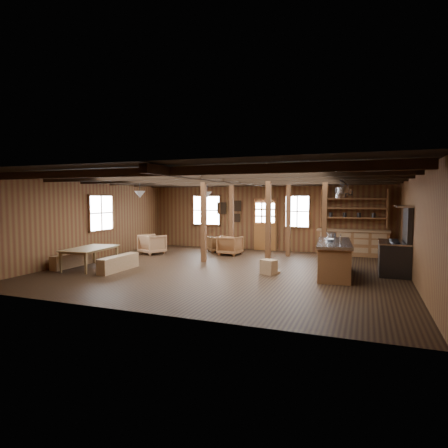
{
  "coord_description": "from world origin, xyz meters",
  "views": [
    {
      "loc": [
        3.85,
        -10.34,
        2.14
      ],
      "look_at": [
        -0.22,
        0.35,
        1.34
      ],
      "focal_mm": 30.0,
      "sensor_mm": 36.0,
      "label": 1
    }
  ],
  "objects": [
    {
      "name": "commercial_range",
      "position": [
        4.65,
        1.06,
        0.63
      ],
      "size": [
        0.8,
        1.56,
        1.93
      ],
      "color": "#2A292C",
      "rests_on": "floor"
    },
    {
      "name": "window_back_right",
      "position": [
        1.3,
        4.46,
        1.6
      ],
      "size": [
        1.02,
        0.06,
        1.32
      ],
      "color": "white",
      "rests_on": "wall_back"
    },
    {
      "name": "bowl",
      "position": [
        2.9,
        0.36,
        0.97
      ],
      "size": [
        0.28,
        0.28,
        0.06
      ],
      "primitive_type": "imported",
      "rotation": [
        0.0,
        0.0,
        0.12
      ],
      "color": "silver",
      "rests_on": "kitchen_island"
    },
    {
      "name": "back_door",
      "position": [
        0.0,
        4.45,
        0.88
      ],
      "size": [
        1.02,
        0.08,
        2.15
      ],
      "color": "brown",
      "rests_on": "floor"
    },
    {
      "name": "armchair_a",
      "position": [
        -1.66,
        3.3,
        0.32
      ],
      "size": [
        0.97,
        0.97,
        0.63
      ],
      "primitive_type": "imported",
      "rotation": [
        0.0,
        0.0,
        3.86
      ],
      "color": "brown",
      "rests_on": "floor"
    },
    {
      "name": "window_back_left",
      "position": [
        -2.6,
        4.46,
        1.6
      ],
      "size": [
        1.32,
        0.06,
        1.32
      ],
      "color": "white",
      "rests_on": "wall_back"
    },
    {
      "name": "step_stool",
      "position": [
        1.34,
        -0.23,
        0.2
      ],
      "size": [
        0.55,
        0.49,
        0.41
      ],
      "primitive_type": "cube",
      "rotation": [
        0.0,
        0.0,
        -0.42
      ],
      "color": "olive",
      "rests_on": "floor"
    },
    {
      "name": "pendant_lamps",
      "position": [
        -2.25,
        1.0,
        2.25
      ],
      "size": [
        1.86,
        2.36,
        0.66
      ],
      "color": "#2A292C",
      "rests_on": "ceiling"
    },
    {
      "name": "bench_wall",
      "position": [
        -4.65,
        -1.29,
        0.21
      ],
      "size": [
        0.29,
        1.52,
        0.42
      ],
      "primitive_type": "cube",
      "color": "olive",
      "rests_on": "floor"
    },
    {
      "name": "kitchen_island",
      "position": [
        3.04,
        0.28,
        0.48
      ],
      "size": [
        1.09,
        2.57,
        1.2
      ],
      "rotation": [
        0.0,
        0.0,
        0.09
      ],
      "color": "brown",
      "rests_on": "floor"
    },
    {
      "name": "window_left",
      "position": [
        -4.96,
        0.5,
        1.6
      ],
      "size": [
        0.14,
        1.24,
        1.32
      ],
      "color": "white",
      "rests_on": "wall_back"
    },
    {
      "name": "timber_posts",
      "position": [
        0.52,
        2.08,
        1.4
      ],
      "size": [
        3.95,
        2.35,
        2.8
      ],
      "color": "#4E2E16",
      "rests_on": "floor"
    },
    {
      "name": "pot_rack",
      "position": [
        3.26,
        0.26,
        2.3
      ],
      "size": [
        0.43,
        3.0,
        0.44
      ],
      "color": "#2A292C",
      "rests_on": "ceiling"
    },
    {
      "name": "bench_aisle",
      "position": [
        -2.91,
        -1.29,
        0.22
      ],
      "size": [
        0.3,
        1.61,
        0.44
      ],
      "primitive_type": "cube",
      "color": "olive",
      "rests_on": "floor"
    },
    {
      "name": "dining_table",
      "position": [
        -3.9,
        -1.29,
        0.32
      ],
      "size": [
        1.18,
        1.89,
        0.63
      ],
      "primitive_type": "imported",
      "rotation": [
        0.0,
        0.0,
        1.67
      ],
      "color": "olive",
      "rests_on": "floor"
    },
    {
      "name": "counter_pot",
      "position": [
        2.91,
        0.99,
        1.03
      ],
      "size": [
        0.29,
        0.29,
        0.17
      ],
      "primitive_type": "cylinder",
      "color": "#B1B3B8",
      "rests_on": "kitchen_island"
    },
    {
      "name": "notice_boards",
      "position": [
        -1.5,
        4.46,
        1.64
      ],
      "size": [
        1.08,
        0.03,
        0.9
      ],
      "color": "beige",
      "rests_on": "wall_back"
    },
    {
      "name": "room",
      "position": [
        0.0,
        0.0,
        1.4
      ],
      "size": [
        10.04,
        9.04,
        2.84
      ],
      "color": "black",
      "rests_on": "ground"
    },
    {
      "name": "armchair_c",
      "position": [
        -3.75,
        1.93,
        0.38
      ],
      "size": [
        1.07,
        1.08,
        0.75
      ],
      "primitive_type": "imported",
      "rotation": [
        0.0,
        0.0,
        2.73
      ],
      "color": "#986A45",
      "rests_on": "floor"
    },
    {
      "name": "ceiling_joists",
      "position": [
        0.0,
        0.18,
        2.68
      ],
      "size": [
        9.8,
        8.82,
        0.18
      ],
      "color": "black",
      "rests_on": "ceiling"
    },
    {
      "name": "armchair_b",
      "position": [
        -0.89,
        2.75,
        0.36
      ],
      "size": [
        0.85,
        0.87,
        0.72
      ],
      "primitive_type": "imported",
      "rotation": [
        0.0,
        0.0,
        3.04
      ],
      "color": "brown",
      "rests_on": "floor"
    },
    {
      "name": "back_counter",
      "position": [
        3.4,
        4.2,
        0.6
      ],
      "size": [
        2.55,
        0.6,
        2.45
      ],
      "color": "brown",
      "rests_on": "floor"
    }
  ]
}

